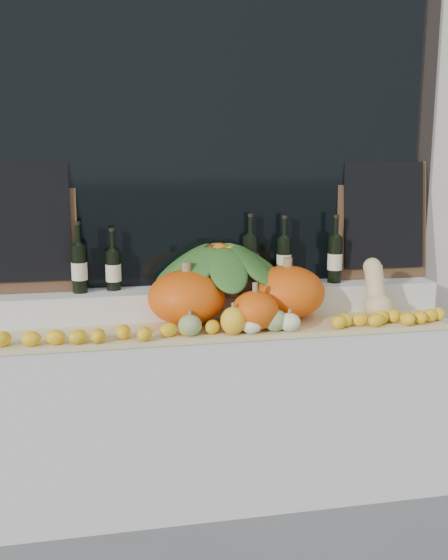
# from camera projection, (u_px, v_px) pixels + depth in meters

# --- Properties ---
(storefront_facade) EXTENTS (7.00, 0.94, 4.50)m
(storefront_facade) POSITION_uv_depth(u_px,v_px,m) (196.00, 53.00, 3.45)
(storefront_facade) COLOR beige
(storefront_facade) RESTS_ON ground
(display_sill) EXTENTS (2.30, 0.55, 0.88)m
(display_sill) POSITION_uv_depth(u_px,v_px,m) (221.00, 410.00, 3.12)
(display_sill) COLOR silver
(display_sill) RESTS_ON ground
(rear_tier) EXTENTS (2.30, 0.25, 0.16)m
(rear_tier) POSITION_uv_depth(u_px,v_px,m) (215.00, 302.00, 3.16)
(rear_tier) COLOR silver
(rear_tier) RESTS_ON display_sill
(straw_bedding) EXTENTS (2.10, 0.32, 0.02)m
(straw_bedding) POSITION_uv_depth(u_px,v_px,m) (226.00, 330.00, 2.91)
(straw_bedding) COLOR tan
(straw_bedding) RESTS_ON display_sill
(pumpkin_left) EXTENTS (0.46, 0.46, 0.26)m
(pumpkin_left) POSITION_uv_depth(u_px,v_px,m) (187.00, 297.00, 2.94)
(pumpkin_left) COLOR #EB590C
(pumpkin_left) RESTS_ON straw_bedding
(pumpkin_right) EXTENTS (0.47, 0.47, 0.26)m
(pumpkin_right) POSITION_uv_depth(u_px,v_px,m) (287.00, 292.00, 3.05)
(pumpkin_right) COLOR #EB590C
(pumpkin_right) RESTS_ON straw_bedding
(pumpkin_center) EXTENTS (0.27, 0.27, 0.18)m
(pumpkin_center) POSITION_uv_depth(u_px,v_px,m) (255.00, 311.00, 2.85)
(pumpkin_center) COLOR #EB590C
(pumpkin_center) RESTS_ON straw_bedding
(butternut_squash) EXTENTS (0.14, 0.21, 0.29)m
(butternut_squash) POSITION_uv_depth(u_px,v_px,m) (376.00, 294.00, 3.05)
(butternut_squash) COLOR #DCC181
(butternut_squash) RESTS_ON straw_bedding
(decorative_gourds) EXTENTS (0.56, 0.14, 0.15)m
(decorative_gourds) POSITION_uv_depth(u_px,v_px,m) (246.00, 322.00, 2.81)
(decorative_gourds) COLOR #30671F
(decorative_gourds) RESTS_ON straw_bedding
(lemon_heap) EXTENTS (2.20, 0.16, 0.06)m
(lemon_heap) POSITION_uv_depth(u_px,v_px,m) (231.00, 327.00, 2.80)
(lemon_heap) COLOR yellow
(lemon_heap) RESTS_ON straw_bedding
(produce_bowl) EXTENTS (0.70, 0.70, 0.23)m
(produce_bowl) POSITION_uv_depth(u_px,v_px,m) (220.00, 266.00, 3.11)
(produce_bowl) COLOR black
(produce_bowl) RESTS_ON rear_tier
(wine_bottle_far_left) EXTENTS (0.08, 0.08, 0.34)m
(wine_bottle_far_left) POSITION_uv_depth(u_px,v_px,m) (79.00, 268.00, 2.99)
(wine_bottle_far_left) COLOR black
(wine_bottle_far_left) RESTS_ON rear_tier
(wine_bottle_near_left) EXTENTS (0.08, 0.08, 0.31)m
(wine_bottle_near_left) POSITION_uv_depth(u_px,v_px,m) (113.00, 270.00, 3.06)
(wine_bottle_near_left) COLOR black
(wine_bottle_near_left) RESTS_ON rear_tier
(wine_bottle_tall) EXTENTS (0.08, 0.08, 0.36)m
(wine_bottle_tall) POSITION_uv_depth(u_px,v_px,m) (250.00, 259.00, 3.19)
(wine_bottle_tall) COLOR black
(wine_bottle_tall) RESTS_ON rear_tier
(wine_bottle_near_right) EXTENTS (0.08, 0.08, 0.35)m
(wine_bottle_near_right) POSITION_uv_depth(u_px,v_px,m) (284.00, 259.00, 3.21)
(wine_bottle_near_right) COLOR black
(wine_bottle_near_right) RESTS_ON rear_tier
(wine_bottle_far_right) EXTENTS (0.08, 0.08, 0.35)m
(wine_bottle_far_right) POSITION_uv_depth(u_px,v_px,m) (335.00, 259.00, 3.23)
(wine_bottle_far_right) COLOR black
(wine_bottle_far_right) RESTS_ON rear_tier
(chalkboard_left) EXTENTS (0.50, 0.10, 0.62)m
(chalkboard_left) POSITION_uv_depth(u_px,v_px,m) (23.00, 226.00, 2.97)
(chalkboard_left) COLOR #4C331E
(chalkboard_left) RESTS_ON rear_tier
(chalkboard_right) EXTENTS (0.50, 0.10, 0.62)m
(chalkboard_right) POSITION_uv_depth(u_px,v_px,m) (383.00, 218.00, 3.32)
(chalkboard_right) COLOR #4C331E
(chalkboard_right) RESTS_ON rear_tier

